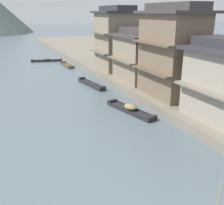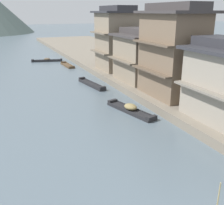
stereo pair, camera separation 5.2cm
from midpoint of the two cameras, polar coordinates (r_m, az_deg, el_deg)
name	(u,v)px [view 2 (the right image)]	position (r m, az deg, el deg)	size (l,w,h in m)	color
riverbank_right	(149,68)	(41.95, 7.99, 7.31)	(18.00, 110.00, 0.74)	slate
boat_moored_nearest	(47,60)	(50.80, -13.76, 8.79)	(5.57, 2.13, 0.67)	#232326
boat_moored_second	(67,65)	(45.73, -9.51, 7.88)	(1.26, 4.98, 0.40)	brown
boat_moored_third	(92,84)	(32.98, -4.36, 3.90)	(1.71, 5.83, 0.52)	#232326
boat_moored_far	(130,109)	(24.22, 4.06, -1.49)	(2.39, 5.84, 0.78)	#232326
house_waterfront_tall	(172,52)	(26.58, 12.83, 10.60)	(5.19, 6.95, 8.74)	#75604C
house_waterfront_narrow	(143,55)	(32.56, 6.67, 10.07)	(6.38, 6.99, 6.14)	gray
house_waterfront_far	(117,39)	(38.52, 1.13, 13.50)	(5.98, 6.31, 8.74)	gray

